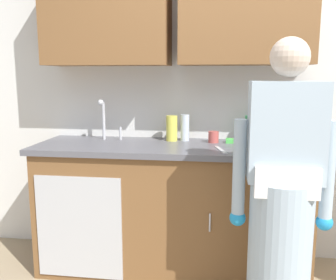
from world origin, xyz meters
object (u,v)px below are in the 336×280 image
Objects in this scene: bottle_dish_liquid at (293,128)px; sink at (103,145)px; bottle_soap at (271,124)px; sponge at (233,141)px; bottle_cleaner_spray at (250,129)px; bottle_water_tall at (185,128)px; cup_by_sink at (213,137)px; person_at_sink at (281,214)px; bottle_water_short at (172,128)px; knife_on_counter at (221,150)px.

sink is at bearing -172.98° from bottle_dish_liquid.
sink is 1.39m from bottle_dish_liquid.
bottle_soap is 0.32m from sponge.
bottle_soap is at bearing 10.68° from bottle_cleaner_spray.
sink is at bearing -163.49° from bottle_water_tall.
cup_by_sink is at bearing 8.64° from sink.
bottle_cleaner_spray is (-0.30, 0.03, -0.02)m from bottle_dish_liquid.
person_at_sink reaches higher than bottle_dish_liquid.
bottle_water_short reaches higher than knife_on_counter.
bottle_water_tall is (0.10, 0.02, 0.00)m from bottle_water_short.
bottle_soap is 0.16m from bottle_cleaner_spray.
cup_by_sink is (0.31, -0.03, -0.05)m from bottle_water_short.
cup_by_sink is 0.35× the size of knife_on_counter.
bottle_soap is (1.22, 0.22, 0.15)m from sink.
person_at_sink is 0.83m from sponge.
cup_by_sink is 0.15m from sponge.
bottle_dish_liquid reaches higher than bottle_water_short.
bottle_dish_liquid is at bearing 4.73° from cup_by_sink.
sponge is at bearing 7.77° from sink.
person_at_sink is 6.75× the size of knife_on_counter.
bottle_cleaner_spray reaches higher than bottle_water_short.
sponge is at bearing -6.95° from bottle_water_tall.
sink is 0.62m from bottle_water_tall.
bottle_water_tall is at bearing 16.51° from sink.
person_at_sink is at bearing -82.00° from bottle_cleaner_spray.
sink is 2.55× the size of bottle_cleaner_spray.
sponge is at bearing -174.64° from bottle_dish_liquid.
person_at_sink is 6.05× the size of bottle_soap.
bottle_soap reaches higher than bottle_water_short.
bottle_water_short is at bearing -174.71° from bottle_soap.
bottle_water_short is at bearing -179.14° from bottle_dish_liquid.
person_at_sink reaches higher than cup_by_sink.
bottle_cleaner_spray is 0.28m from cup_by_sink.
cup_by_sink is (-0.42, -0.10, -0.09)m from bottle_soap.
person_at_sink is 1.10m from bottle_water_short.
bottle_water_short is at bearing 176.72° from sponge.
sponge is (0.36, -0.04, -0.08)m from bottle_water_tall.
bottle_dish_liquid is 0.85× the size of bottle_soap.
bottle_soap reaches higher than knife_on_counter.
bottle_soap is 1.11× the size of knife_on_counter.
sponge is (-0.24, 0.76, 0.26)m from person_at_sink.
bottle_water_short reaches higher than cup_by_sink.
bottle_dish_liquid is 0.62m from knife_on_counter.
bottle_dish_liquid reaches higher than bottle_cleaner_spray.
bottle_cleaner_spray is 0.42m from knife_on_counter.
sink is 2.20× the size of bottle_dish_liquid.
bottle_dish_liquid is at bearing 7.02° from sink.
sponge is at bearing 2.91° from cup_by_sink.
person_at_sink is 0.63m from knife_on_counter.
bottle_dish_liquid reaches higher than sponge.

